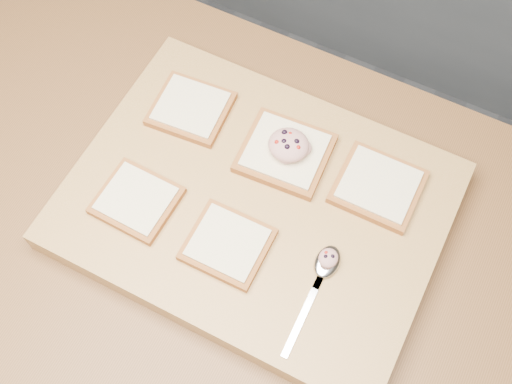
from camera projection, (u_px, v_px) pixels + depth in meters
island_counter at (305, 358)px, 1.33m from camera, size 2.00×0.80×0.90m
cutting_board at (256, 206)px, 0.97m from camera, size 0.55×0.42×0.04m
bread_far_left at (191, 108)px, 1.02m from camera, size 0.12×0.12×0.02m
bread_far_center at (285, 153)px, 0.98m from camera, size 0.14×0.13×0.02m
bread_far_right at (378, 186)px, 0.95m from camera, size 0.12×0.11×0.02m
bread_near_left at (137, 200)px, 0.94m from camera, size 0.11×0.10×0.02m
bread_near_center at (228, 244)px, 0.91m from camera, size 0.11×0.10×0.02m
tuna_salad_dollop at (289, 145)px, 0.96m from camera, size 0.06×0.06×0.03m
spoon at (324, 269)px, 0.90m from camera, size 0.04×0.17×0.01m
spoon_salad at (328, 258)px, 0.89m from camera, size 0.03×0.03×0.02m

